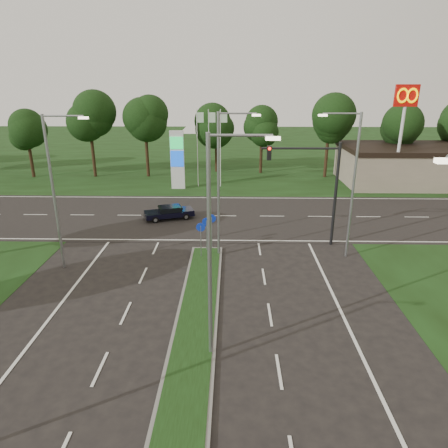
{
  "coord_description": "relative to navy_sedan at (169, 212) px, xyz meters",
  "views": [
    {
      "loc": [
        1.62,
        -7.7,
        10.6
      ],
      "look_at": [
        1.14,
        15.84,
        2.2
      ],
      "focal_mm": 32.0,
      "sensor_mm": 36.0,
      "label": 1
    }
  ],
  "objects": [
    {
      "name": "verge_far",
      "position": [
        3.48,
        31.8,
        -0.57
      ],
      "size": [
        160.0,
        50.0,
        0.02
      ],
      "primitive_type": "cube",
      "color": "black",
      "rests_on": "ground"
    },
    {
      "name": "gas_pylon",
      "position": [
        -0.31,
        9.85,
        2.62
      ],
      "size": [
        5.8,
        1.26,
        8.0
      ],
      "color": "silver",
      "rests_on": "ground"
    },
    {
      "name": "median_kerb",
      "position": [
        3.48,
        -19.2,
        -0.51
      ],
      "size": [
        2.0,
        26.0,
        0.12
      ],
      "primitive_type": "cube",
      "color": "slate",
      "rests_on": "ground"
    },
    {
      "name": "mcdonalds_sign",
      "position": [
        21.48,
        8.78,
        7.41
      ],
      "size": [
        2.2,
        0.47,
        10.4
      ],
      "color": "silver",
      "rests_on": "ground"
    },
    {
      "name": "commercial_building",
      "position": [
        25.48,
        12.8,
        1.43
      ],
      "size": [
        16.0,
        9.0,
        4.0
      ],
      "primitive_type": "cube",
      "color": "gray",
      "rests_on": "ground"
    },
    {
      "name": "streetlight_median_near",
      "position": [
        4.48,
        -17.2,
        4.5
      ],
      "size": [
        2.53,
        0.22,
        9.0
      ],
      "color": "gray",
      "rests_on": "ground"
    },
    {
      "name": "treeline_far",
      "position": [
        3.58,
        16.74,
        6.26
      ],
      "size": [
        6.0,
        6.0,
        9.9
      ],
      "color": "black",
      "rests_on": "ground"
    },
    {
      "name": "streetlight_median_far",
      "position": [
        4.48,
        -7.2,
        4.5
      ],
      "size": [
        2.53,
        0.22,
        9.0
      ],
      "color": "gray",
      "rests_on": "ground"
    },
    {
      "name": "cross_road",
      "position": [
        3.48,
        0.8,
        -0.57
      ],
      "size": [
        160.0,
        12.0,
        0.02
      ],
      "primitive_type": "cube",
      "color": "black",
      "rests_on": "ground"
    },
    {
      "name": "streetlight_right_far",
      "position": [
        12.28,
        -7.2,
        4.5
      ],
      "size": [
        2.53,
        0.22,
        9.0
      ],
      "rotation": [
        0.0,
        0.0,
        3.14
      ],
      "color": "gray",
      "rests_on": "ground"
    },
    {
      "name": "navy_sedan",
      "position": [
        0.0,
        0.0,
        0.0
      ],
      "size": [
        4.2,
        2.78,
        1.07
      ],
      "rotation": [
        0.0,
        0.0,
        1.91
      ],
      "color": "black",
      "rests_on": "ground"
    },
    {
      "name": "streetlight_left_far",
      "position": [
        -4.82,
        -9.2,
        4.5
      ],
      "size": [
        2.53,
        0.22,
        9.0
      ],
      "color": "gray",
      "rests_on": "ground"
    },
    {
      "name": "median_signs",
      "position": [
        3.48,
        -6.8,
        1.14
      ],
      "size": [
        1.16,
        1.76,
        2.38
      ],
      "color": "gray",
      "rests_on": "ground"
    },
    {
      "name": "traffic_signal",
      "position": [
        10.67,
        -5.2,
        4.08
      ],
      "size": [
        5.1,
        0.42,
        7.0
      ],
      "color": "black",
      "rests_on": "ground"
    }
  ]
}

